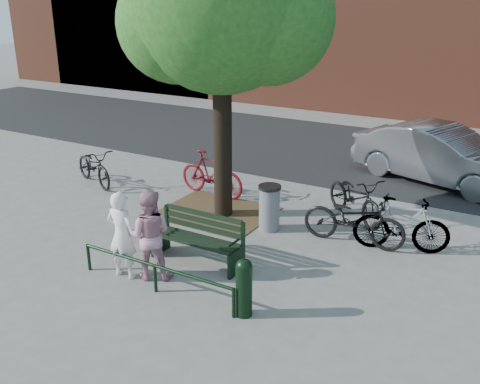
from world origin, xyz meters
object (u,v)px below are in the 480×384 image
Objects in this scene: person_left at (122,235)px; litter_bin at (269,207)px; park_bench at (199,237)px; bollard at (244,285)px; parked_car at (441,155)px; bicycle_c at (354,219)px; person_right at (149,235)px.

litter_bin is at bearing -116.98° from person_left.
park_bench is 1.11× the size of person_left.
bollard is 0.98× the size of litter_bin.
person_left is at bearing 172.39° from parked_car.
bollard is 3.27m from litter_bin.
bicycle_c is at bearing 79.55° from bollard.
person_left is 3.31m from litter_bin.
person_right reaches higher than bicycle_c.
person_right reaches higher than park_bench.
person_right reaches higher than person_left.
person_right is at bearing 174.37° from parked_car.
bicycle_c is (0.60, 3.26, 0.02)m from bollard.
bollard is at bearing 175.08° from person_left.
person_left is 0.34× the size of parked_car.
litter_bin is (0.84, 2.83, -0.31)m from person_right.
bicycle_c is at bearing 6.52° from litter_bin.
person_left is 1.64× the size of bollard.
person_left reaches higher than bicycle_c.
person_left is at bearing 134.07° from bicycle_c.
litter_bin is at bearing 170.78° from parked_car.
park_bench is at bearing -140.58° from person_right.
parked_car is at bearing -140.79° from person_right.
bicycle_c reaches higher than bollard.
bicycle_c is 0.44× the size of parked_car.
person_right is at bearing 136.41° from bicycle_c.
parked_car is (3.72, 7.93, -0.03)m from person_left.
park_bench is 3.06m from bicycle_c.
person_left is at bearing 179.62° from bollard.
person_right reaches higher than bollard.
park_bench is 1.42m from person_left.
park_bench is 0.38× the size of parked_car.
park_bench reaches higher than litter_bin.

